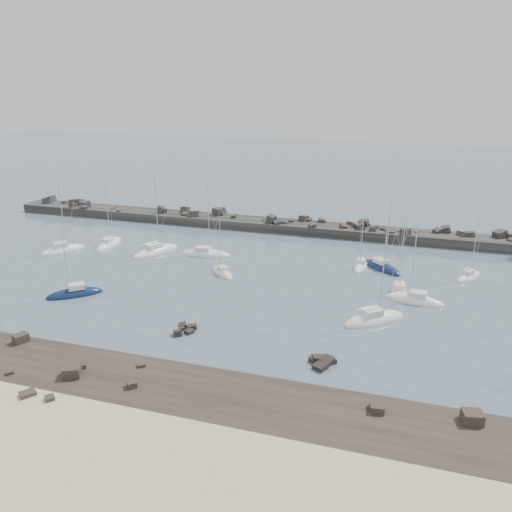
{
  "coord_description": "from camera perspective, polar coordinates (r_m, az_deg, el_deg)",
  "views": [
    {
      "loc": [
        21.03,
        -59.54,
        29.81
      ],
      "look_at": [
        -0.48,
        12.0,
        3.27
      ],
      "focal_mm": 35.0,
      "sensor_mm": 36.0,
      "label": 1
    }
  ],
  "objects": [
    {
      "name": "sailboat_4",
      "position": [
        89.94,
        -5.77,
        0.19
      ],
      "size": [
        9.38,
        3.92,
        14.26
      ],
      "color": "white",
      "rests_on": "ground"
    },
    {
      "name": "sailboat_3",
      "position": [
        92.63,
        -11.39,
        0.48
      ],
      "size": [
        7.0,
        10.07,
        15.34
      ],
      "color": "white",
      "rests_on": "ground"
    },
    {
      "name": "sailboat_10",
      "position": [
        76.88,
        15.99,
        -3.94
      ],
      "size": [
        3.12,
        7.5,
        11.71
      ],
      "color": "white",
      "rests_on": "ground"
    },
    {
      "name": "rock_cluster_far",
      "position": [
        56.98,
        7.58,
        -12.01
      ],
      "size": [
        3.24,
        3.46,
        1.51
      ],
      "color": "black",
      "rests_on": "ground"
    },
    {
      "name": "ground",
      "position": [
        69.82,
        -2.47,
        -5.73
      ],
      "size": [
        400.0,
        400.0,
        0.0
      ],
      "primitive_type": "plane",
      "color": "#495E72",
      "rests_on": "ground"
    },
    {
      "name": "rock_shelf",
      "position": [
        52.29,
        -10.48,
        -15.56
      ],
      "size": [
        140.0,
        12.0,
        1.86
      ],
      "color": "black",
      "rests_on": "ground"
    },
    {
      "name": "sailboat_2",
      "position": [
        77.67,
        -20.0,
        -4.14
      ],
      "size": [
        7.74,
        6.94,
        12.81
      ],
      "color": "#101E43",
      "rests_on": "ground"
    },
    {
      "name": "sailboat_6",
      "position": [
        85.4,
        11.86,
        -1.21
      ],
      "size": [
        2.65,
        6.4,
        9.99
      ],
      "color": "white",
      "rests_on": "ground"
    },
    {
      "name": "sailboat_12",
      "position": [
        86.12,
        23.11,
        -2.24
      ],
      "size": [
        5.27,
        6.63,
        10.6
      ],
      "color": "white",
      "rests_on": "ground"
    },
    {
      "name": "sailboat_8",
      "position": [
        85.61,
        14.22,
        -1.34
      ],
      "size": [
        7.68,
        7.45,
        12.97
      ],
      "color": "#101E43",
      "rests_on": "ground"
    },
    {
      "name": "rock_cluster_near",
      "position": [
        64.03,
        -7.99,
        -8.31
      ],
      "size": [
        2.96,
        3.96,
        1.43
      ],
      "color": "black",
      "rests_on": "ground"
    },
    {
      "name": "breakwater",
      "position": [
        105.83,
        0.44,
        3.38
      ],
      "size": [
        115.0,
        6.77,
        4.9
      ],
      "color": "#292624",
      "rests_on": "ground"
    },
    {
      "name": "sailboat_9",
      "position": [
        74.46,
        17.64,
        -4.9
      ],
      "size": [
        8.55,
        3.77,
        13.15
      ],
      "color": "white",
      "rests_on": "ground"
    },
    {
      "name": "sailboat_1",
      "position": [
        98.89,
        -16.45,
        1.27
      ],
      "size": [
        2.92,
        8.31,
        12.99
      ],
      "color": "white",
      "rests_on": "ground"
    },
    {
      "name": "sailboat_7",
      "position": [
        67.42,
        13.34,
        -7.11
      ],
      "size": [
        8.75,
        7.93,
        14.38
      ],
      "color": "white",
      "rests_on": "ground"
    },
    {
      "name": "sand_strip",
      "position": [
        45.71,
        -16.77,
        -22.15
      ],
      "size": [
        140.0,
        14.0,
        1.0
      ],
      "primitive_type": "cube",
      "color": "beige",
      "rests_on": "ground"
    },
    {
      "name": "sailboat_0",
      "position": [
        98.03,
        -21.17,
        0.59
      ],
      "size": [
        6.74,
        8.3,
        13.25
      ],
      "color": "white",
      "rests_on": "ground"
    },
    {
      "name": "sailboat_5",
      "position": [
        81.13,
        -3.88,
        -1.94
      ],
      "size": [
        5.97,
        5.84,
        10.25
      ],
      "color": "white",
      "rests_on": "ground"
    }
  ]
}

